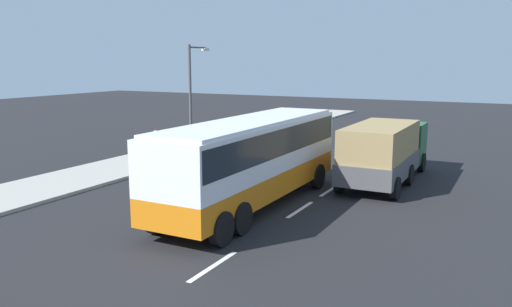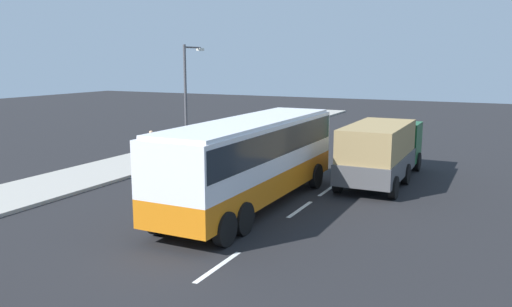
{
  "view_description": "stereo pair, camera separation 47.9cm",
  "coord_description": "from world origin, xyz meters",
  "views": [
    {
      "loc": [
        -15.51,
        -9.37,
        5.62
      ],
      "look_at": [
        1.41,
        -0.49,
        2.16
      ],
      "focal_mm": 35.96,
      "sensor_mm": 36.0,
      "label": 1
    },
    {
      "loc": [
        -15.73,
        -8.94,
        5.62
      ],
      "look_at": [
        1.41,
        -0.49,
        2.16
      ],
      "focal_mm": 35.96,
      "sensor_mm": 36.0,
      "label": 2
    }
  ],
  "objects": [
    {
      "name": "cargo_truck",
      "position": [
        8.1,
        -3.77,
        1.55
      ],
      "size": [
        7.92,
        2.68,
        2.81
      ],
      "rotation": [
        0.0,
        0.0,
        0.0
      ],
      "color": "#19592D",
      "rests_on": "ground_plane"
    },
    {
      "name": "sidewalk_curb",
      "position": [
        0.0,
        9.3,
        0.07
      ],
      "size": [
        80.0,
        4.0,
        0.15
      ],
      "primitive_type": "cube",
      "color": "#A8A399",
      "rests_on": "ground_plane"
    },
    {
      "name": "lane_centreline",
      "position": [
        3.77,
        -2.07,
        0.0
      ],
      "size": [
        42.83,
        0.16,
        0.01
      ],
      "color": "white",
      "rests_on": "ground_plane"
    },
    {
      "name": "coach_bus",
      "position": [
        1.6,
        -0.21,
        2.12
      ],
      "size": [
        11.0,
        2.81,
        3.41
      ],
      "rotation": [
        0.0,
        0.0,
        -0.0
      ],
      "color": "orange",
      "rests_on": "ground_plane"
    },
    {
      "name": "pedestrian_near_curb",
      "position": [
        6.29,
        8.22,
        1.18
      ],
      "size": [
        0.32,
        0.32,
        1.77
      ],
      "rotation": [
        0.0,
        0.0,
        3.24
      ],
      "color": "black",
      "rests_on": "sidewalk_curb"
    },
    {
      "name": "ground_plane",
      "position": [
        0.0,
        0.0,
        0.0
      ],
      "size": [
        120.0,
        120.0,
        0.0
      ],
      "primitive_type": "plane",
      "color": "black"
    },
    {
      "name": "street_lamp",
      "position": [
        9.2,
        7.75,
        3.88
      ],
      "size": [
        2.01,
        0.24,
        6.39
      ],
      "color": "#47474C",
      "rests_on": "sidewalk_curb"
    }
  ]
}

